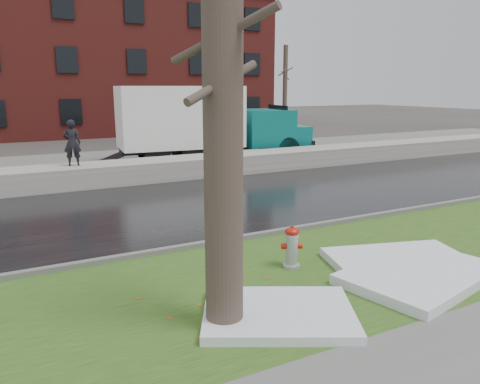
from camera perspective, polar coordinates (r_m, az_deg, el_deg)
name	(u,v)px	position (r m, az deg, el deg)	size (l,w,h in m)	color
ground	(264,255)	(9.69, 2.91, -7.73)	(120.00, 120.00, 0.00)	#47423D
verge	(299,276)	(8.71, 7.15, -10.11)	(60.00, 4.50, 0.04)	#254517
road	(185,206)	(13.57, -6.76, -1.71)	(60.00, 7.00, 0.03)	black
parking_lot	(116,164)	(21.58, -14.88, 3.35)	(60.00, 9.00, 0.03)	slate
curb	(241,238)	(10.49, 0.13, -5.68)	(60.00, 0.15, 0.14)	slate
snowbank	(143,171)	(17.41, -11.75, 2.53)	(60.00, 1.60, 0.75)	#AEA89F
brick_building	(86,64)	(38.42, -18.23, 14.57)	(26.00, 12.00, 10.00)	maroon
bg_tree_right	(285,87)	(37.91, 5.51, 12.64)	(1.40, 1.62, 6.50)	brown
fire_hydrant	(292,245)	(8.88, 6.32, -6.46)	(0.41, 0.39, 0.82)	#ABAEB3
tree	(223,88)	(6.13, -2.12, 12.60)	(1.29, 1.48, 6.62)	brown
box_truck	(204,122)	(21.36, -4.44, 8.48)	(10.32, 3.24, 3.41)	black
worker	(72,143)	(16.78, -19.80, 5.66)	(0.57, 0.37, 1.56)	black
snow_patch_near	(405,265)	(9.40, 19.42, -8.35)	(2.60, 2.00, 0.16)	white
snow_patch_far	(279,313)	(7.16, 4.72, -14.54)	(2.20, 1.60, 0.14)	white
snow_patch_side	(420,274)	(9.01, 21.06, -9.34)	(2.80, 1.80, 0.18)	white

